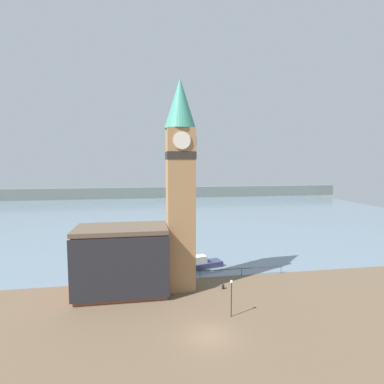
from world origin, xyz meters
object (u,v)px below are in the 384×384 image
(clock_tower, at_px, (180,179))
(mooring_bollard_near, at_px, (223,286))
(boat_near, at_px, (202,263))
(pier_building, at_px, (122,260))
(lamp_post, at_px, (231,291))

(clock_tower, distance_m, mooring_bollard_near, 14.50)
(boat_near, bearing_deg, clock_tower, -135.13)
(clock_tower, distance_m, pier_building, 12.08)
(lamp_post, bearing_deg, boat_near, 89.94)
(mooring_bollard_near, bearing_deg, clock_tower, 165.05)
(boat_near, xyz_separation_m, mooring_bollard_near, (0.99, -8.25, -0.33))
(pier_building, distance_m, boat_near, 14.05)
(boat_near, relative_size, lamp_post, 1.51)
(pier_building, bearing_deg, lamp_post, -33.78)
(pier_building, height_order, mooring_bollard_near, pier_building)
(pier_building, distance_m, mooring_bollard_near, 12.98)
(clock_tower, distance_m, boat_near, 15.41)
(clock_tower, xyz_separation_m, mooring_bollard_near, (5.19, -1.39, -13.47))
(pier_building, relative_size, lamp_post, 2.83)
(clock_tower, relative_size, pier_building, 2.37)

